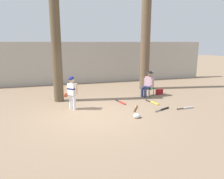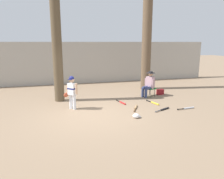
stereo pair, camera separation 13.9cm
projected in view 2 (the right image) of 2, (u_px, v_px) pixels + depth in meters
ground_plane at (93, 115)px, 7.67m from camera, size 60.00×60.00×0.00m
concrete_back_wall at (74, 63)px, 13.42m from camera, size 18.00×0.36×2.57m
tree_near_player at (57, 46)px, 9.08m from camera, size 0.60×0.60×5.41m
tree_behind_spectator at (147, 44)px, 11.52m from camera, size 0.79×0.79×5.67m
young_ballplayer at (72, 90)px, 8.23m from camera, size 0.56×0.47×1.31m
folding_stool at (150, 89)px, 10.35m from camera, size 0.53×0.53×0.41m
seated_spectator at (149, 83)px, 10.23m from camera, size 0.67×0.55×1.20m
handbag_beside_stool at (160, 92)px, 10.70m from camera, size 0.37×0.24×0.26m
bat_black_composite at (164, 109)px, 8.27m from camera, size 0.74×0.37×0.07m
bat_wood_tan at (136, 107)px, 8.48m from camera, size 0.43×0.75×0.07m
bat_red_barrel at (122, 103)px, 9.17m from camera, size 0.23×0.75×0.07m
bat_aluminum_silver at (188, 108)px, 8.39m from camera, size 0.77×0.13×0.07m
bat_yellow_trainer at (154, 103)px, 9.11m from camera, size 0.26×0.79×0.07m
batting_helmet_white at (136, 116)px, 7.39m from camera, size 0.29×0.22×0.17m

